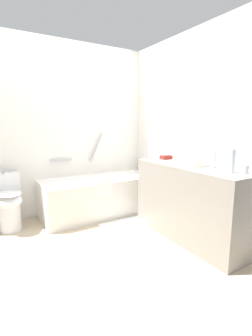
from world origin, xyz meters
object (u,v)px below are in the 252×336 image
at_px(toilet, 8,202).
at_px(bathtub, 100,195).
at_px(soap_dish, 226,169).
at_px(sink_faucet, 205,161).
at_px(water_bottle_2, 214,158).
at_px(water_bottle_1, 179,152).
at_px(drinking_glass_0, 176,156).
at_px(sink_basin, 192,162).
at_px(drinking_glass_1, 244,169).
at_px(bath_mat, 126,225).
at_px(amenity_basket, 166,157).
at_px(water_bottle_0, 232,160).

bearing_deg(toilet, bathtub, 82.13).
bearing_deg(soap_dish, toilet, 138.19).
height_order(sink_faucet, water_bottle_2, water_bottle_2).
bearing_deg(water_bottle_2, water_bottle_1, 91.71).
height_order(toilet, drinking_glass_0, drinking_glass_0).
height_order(sink_faucet, drinking_glass_0, drinking_glass_0).
height_order(sink_basin, drinking_glass_1, drinking_glass_1).
bearing_deg(sink_faucet, bath_mat, 137.07).
bearing_deg(amenity_basket, toilet, 157.53).
relative_size(soap_dish, bath_mat, 0.14).
distance_m(sink_basin, water_bottle_0, 0.51).
xyz_separation_m(sink_faucet, soap_dish, (-0.14, -0.40, -0.02)).
relative_size(bathtub, sink_basin, 4.63).
bearing_deg(sink_faucet, toilet, 147.62).
relative_size(sink_basin, sink_faucet, 2.36).
relative_size(drinking_glass_0, amenity_basket, 0.74).
height_order(amenity_basket, bath_mat, amenity_basket).
xyz_separation_m(toilet, soap_dish, (1.88, -1.68, 0.51)).
relative_size(water_bottle_2, drinking_glass_1, 2.56).
bearing_deg(sink_faucet, water_bottle_0, -112.24).
height_order(drinking_glass_0, bath_mat, drinking_glass_0).
bearing_deg(soap_dish, sink_basin, 99.67).
relative_size(drinking_glass_0, bath_mat, 0.16).
bearing_deg(sink_basin, drinking_glass_1, -85.18).
distance_m(sink_faucet, bath_mat, 1.29).
height_order(drinking_glass_1, amenity_basket, drinking_glass_1).
bearing_deg(sink_basin, drinking_glass_0, 76.37).
distance_m(toilet, soap_dish, 2.58).
xyz_separation_m(drinking_glass_1, amenity_basket, (-0.01, 1.12, -0.02)).
distance_m(sink_basin, amenity_basket, 0.51).
height_order(toilet, amenity_basket, amenity_basket).
relative_size(water_bottle_1, soap_dish, 2.73).
distance_m(bathtub, water_bottle_1, 1.34).
distance_m(water_bottle_0, water_bottle_1, 0.78).
xyz_separation_m(water_bottle_0, soap_dish, (0.07, 0.10, -0.11)).
distance_m(water_bottle_1, amenity_basket, 0.25).
xyz_separation_m(bathtub, bath_mat, (0.11, -0.58, -0.28)).
bearing_deg(water_bottle_0, water_bottle_1, 86.10).
xyz_separation_m(drinking_glass_0, soap_dish, (-0.02, -0.78, -0.04)).
distance_m(water_bottle_1, water_bottle_2, 0.51).
xyz_separation_m(sink_basin, water_bottle_1, (0.06, 0.28, 0.09)).
height_order(sink_basin, soap_dish, sink_basin).
relative_size(bathtub, sink_faucet, 10.92).
xyz_separation_m(sink_basin, drinking_glass_0, (0.09, 0.38, 0.02)).
bearing_deg(bathtub, sink_basin, -64.04).
height_order(toilet, water_bottle_0, water_bottle_0).
distance_m(bathtub, amenity_basket, 1.13).
bearing_deg(drinking_glass_1, water_bottle_0, 114.10).
bearing_deg(sink_faucet, sink_basin, -180.00).
xyz_separation_m(water_bottle_0, amenity_basket, (0.04, 1.01, -0.09)).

